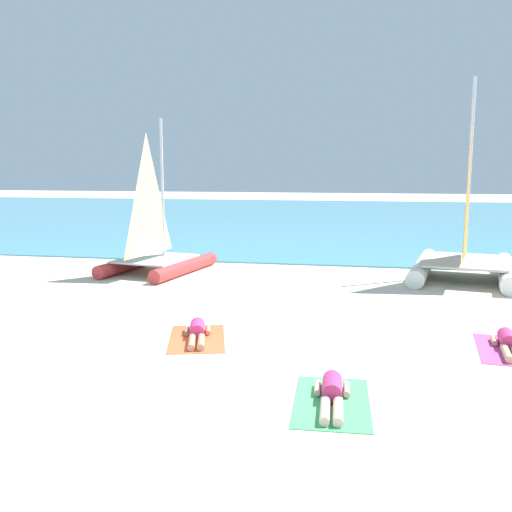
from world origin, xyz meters
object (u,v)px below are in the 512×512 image
Objects in this scene: sailboat_white at (465,250)px; towel_rightmost at (508,350)px; sailboat_red at (156,250)px; towel_center_right at (332,402)px; towel_center_left at (197,338)px; sunbather_rightmost at (508,342)px; sunbather_center_right at (332,392)px; sunbather_center_left at (197,332)px.

towel_rightmost is (-0.34, -7.11, -0.91)m from sailboat_white.
sailboat_red is 2.64× the size of towel_center_right.
sailboat_white is at bearing 71.09° from towel_center_right.
sailboat_white is 3.24× the size of towel_rightmost.
towel_center_left is at bearing -119.29° from sailboat_white.
sailboat_red is at bearing 116.96° from towel_center_left.
sunbather_rightmost is at bearing 4.74° from towel_center_left.
sailboat_white reaches higher than sunbather_rightmost.
towel_center_left is 3.86m from towel_center_right.
towel_center_right is 4.36m from towel_rightmost.
sunbather_center_right is at bearing -41.66° from towel_center_left.
sunbather_center_right reaches higher than towel_center_right.
sailboat_white is 1.23× the size of sailboat_red.
towel_center_right is 1.00× the size of towel_rightmost.
sailboat_red is at bearing 146.09° from towel_rightmost.
towel_center_left is at bearing -90.00° from sunbather_center_left.
sunbather_rightmost is at bearing -81.99° from sailboat_white.
sunbather_rightmost is (6.01, 0.43, 0.00)m from sunbather_center_left.
sailboat_red is 2.64× the size of towel_center_left.
sunbather_rightmost is at bearing 84.32° from towel_rightmost.
sunbather_rightmost is at bearing 44.57° from towel_center_right.
sunbather_rightmost is (3.14, 3.10, 0.13)m from towel_center_right.
towel_center_left is at bearing 137.63° from towel_center_right.
sailboat_red is 7.56m from sunbather_center_left.
towel_center_left is at bearing -52.43° from sailboat_red.
towel_rightmost is at bearing -11.88° from sunbather_center_left.
sailboat_white is at bearing 87.28° from towel_rightmost.
sunbather_center_left and sunbather_rightmost have the same top height.
sunbather_center_left is 0.99× the size of sunbather_center_right.
sailboat_white is 3.94× the size of sunbather_center_right.
sailboat_red is at bearing 101.69° from sunbather_center_left.
sailboat_red is 7.63m from towel_center_left.
sailboat_red is 11.31m from towel_center_right.
sunbather_rightmost is (5.99, 0.50, 0.13)m from towel_center_left.
sailboat_red is 11.25m from sunbather_center_right.
towel_center_right is at bearing -129.75° from sunbather_rightmost.
sunbather_center_right and sunbather_rightmost have the same top height.
towel_center_left is 6.00m from towel_rightmost.
sunbather_rightmost is at bearing -23.02° from sailboat_red.
sunbather_rightmost is at bearing 41.25° from sunbather_center_right.
towel_center_left is 0.14m from sunbather_center_left.
sunbather_center_left reaches higher than towel_rightmost.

